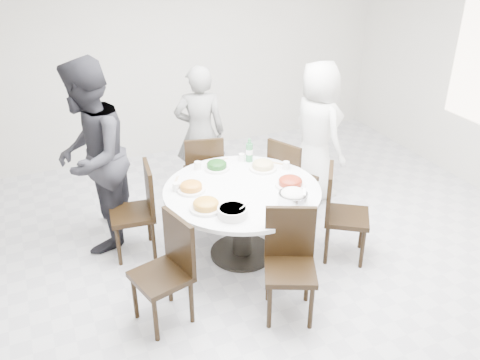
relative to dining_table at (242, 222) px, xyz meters
name	(u,v)px	position (x,y,z in m)	size (l,w,h in m)	color
floor	(278,260)	(0.29, -0.24, -0.38)	(6.00, 6.00, 0.01)	silver
wall_back	(180,53)	(0.29, 2.76, 1.02)	(6.00, 0.01, 2.80)	silver
dining_table	(242,222)	(0.00, 0.00, 0.00)	(1.50, 1.50, 0.75)	white
chair_ne	(293,178)	(0.82, 0.47, 0.10)	(0.42, 0.42, 0.95)	black
chair_n	(203,172)	(-0.04, 1.01, 0.10)	(0.42, 0.42, 0.95)	black
chair_nw	(132,212)	(-0.98, 0.46, 0.10)	(0.42, 0.42, 0.95)	black
chair_sw	(161,274)	(-0.98, -0.61, 0.10)	(0.42, 0.42, 0.95)	black
chair_s	(290,269)	(0.02, -0.95, 0.10)	(0.42, 0.42, 0.95)	black
chair_se	(347,215)	(0.93, -0.43, 0.10)	(0.42, 0.42, 0.95)	black
diner_right	(317,131)	(1.31, 0.81, 0.45)	(0.81, 0.52, 1.65)	white
diner_middle	(200,133)	(0.06, 1.35, 0.43)	(0.59, 0.38, 1.61)	black
diner_left	(91,157)	(-1.26, 0.80, 0.59)	(0.94, 0.73, 1.94)	black
dish_greens	(217,166)	(-0.07, 0.49, 0.41)	(0.26, 0.26, 0.07)	white
dish_pale	(263,166)	(0.36, 0.30, 0.41)	(0.28, 0.28, 0.08)	white
dish_orange	(191,188)	(-0.46, 0.15, 0.41)	(0.27, 0.27, 0.07)	white
dish_redbrown	(290,183)	(0.44, -0.14, 0.41)	(0.29, 0.29, 0.07)	white
dish_tofu	(206,205)	(-0.44, -0.22, 0.41)	(0.30, 0.30, 0.08)	white
rice_bowl	(293,199)	(0.30, -0.45, 0.43)	(0.27, 0.27, 0.11)	silver
soup_bowl	(233,212)	(-0.27, -0.42, 0.42)	(0.26, 0.26, 0.08)	white
beverage_bottle	(249,150)	(0.31, 0.53, 0.50)	(0.07, 0.07, 0.25)	#307A46
tea_cups	(220,158)	(0.03, 0.63, 0.42)	(0.07, 0.07, 0.08)	white
chopsticks	(214,160)	(-0.03, 0.70, 0.38)	(0.24, 0.04, 0.01)	tan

